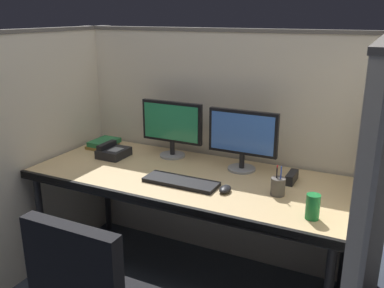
% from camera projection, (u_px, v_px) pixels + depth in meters
% --- Properties ---
extents(cubicle_partition_rear, '(2.21, 0.06, 1.57)m').
position_uv_depth(cubicle_partition_rear, '(218.00, 147.00, 2.87)').
color(cubicle_partition_rear, beige).
rests_on(cubicle_partition_rear, ground).
extents(cubicle_partition_left, '(0.06, 1.41, 1.57)m').
position_uv_depth(cubicle_partition_left, '(50.00, 149.00, 2.82)').
color(cubicle_partition_left, beige).
rests_on(cubicle_partition_left, ground).
extents(cubicle_partition_right, '(0.06, 1.41, 1.57)m').
position_uv_depth(cubicle_partition_right, '(367.00, 207.00, 1.98)').
color(cubicle_partition_right, beige).
rests_on(cubicle_partition_right, ground).
extents(desk, '(1.90, 0.80, 0.74)m').
position_uv_depth(desk, '(187.00, 183.00, 2.50)').
color(desk, tan).
rests_on(desk, ground).
extents(monitor_left, '(0.43, 0.17, 0.37)m').
position_uv_depth(monitor_left, '(172.00, 125.00, 2.76)').
color(monitor_left, gray).
rests_on(monitor_left, desk).
extents(monitor_right, '(0.43, 0.17, 0.37)m').
position_uv_depth(monitor_right, '(243.00, 136.00, 2.52)').
color(monitor_right, gray).
rests_on(monitor_right, desk).
extents(keyboard_main, '(0.43, 0.15, 0.02)m').
position_uv_depth(keyboard_main, '(181.00, 182.00, 2.37)').
color(keyboard_main, black).
rests_on(keyboard_main, desk).
extents(computer_mouse, '(0.06, 0.10, 0.04)m').
position_uv_depth(computer_mouse, '(225.00, 189.00, 2.26)').
color(computer_mouse, black).
rests_on(computer_mouse, desk).
extents(pen_cup, '(0.08, 0.08, 0.17)m').
position_uv_depth(pen_cup, '(278.00, 186.00, 2.21)').
color(pen_cup, '#4C4742').
rests_on(pen_cup, desk).
extents(soda_can, '(0.07, 0.07, 0.12)m').
position_uv_depth(soda_can, '(313.00, 207.00, 1.95)').
color(soda_can, '#197233').
rests_on(soda_can, desk).
extents(desk_phone, '(0.17, 0.19, 0.09)m').
position_uv_depth(desk_phone, '(113.00, 152.00, 2.81)').
color(desk_phone, black).
rests_on(desk_phone, desk).
extents(book_stack, '(0.17, 0.21, 0.05)m').
position_uv_depth(book_stack, '(104.00, 143.00, 3.01)').
color(book_stack, olive).
rests_on(book_stack, desk).
extents(red_stapler, '(0.04, 0.15, 0.06)m').
position_uv_depth(red_stapler, '(292.00, 177.00, 2.39)').
color(red_stapler, black).
rests_on(red_stapler, desk).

